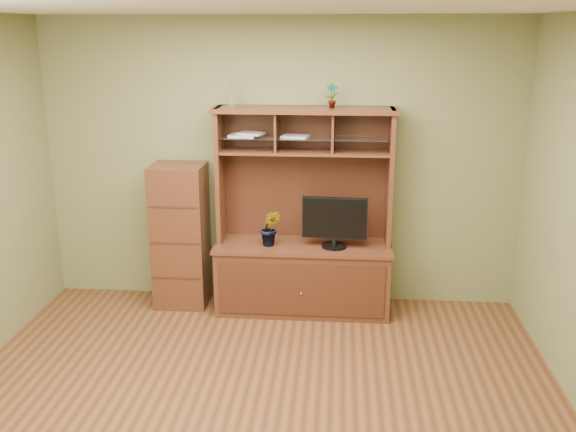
# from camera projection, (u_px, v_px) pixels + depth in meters

# --- Properties ---
(room) EXTENTS (4.54, 4.04, 2.74)m
(room) POSITION_uv_depth(u_px,v_px,m) (252.00, 226.00, 4.15)
(room) COLOR #4F2B16
(room) RESTS_ON ground
(media_hutch) EXTENTS (1.66, 0.61, 1.90)m
(media_hutch) POSITION_uv_depth(u_px,v_px,m) (303.00, 256.00, 6.01)
(media_hutch) COLOR #492314
(media_hutch) RESTS_ON room
(monitor) EXTENTS (0.59, 0.23, 0.47)m
(monitor) POSITION_uv_depth(u_px,v_px,m) (335.00, 221.00, 5.80)
(monitor) COLOR black
(monitor) RESTS_ON media_hutch
(orchid_plant) EXTENTS (0.20, 0.17, 0.34)m
(orchid_plant) POSITION_uv_depth(u_px,v_px,m) (271.00, 228.00, 5.87)
(orchid_plant) COLOR #2C5E20
(orchid_plant) RESTS_ON media_hutch
(top_plant) EXTENTS (0.12, 0.08, 0.22)m
(top_plant) POSITION_uv_depth(u_px,v_px,m) (332.00, 95.00, 5.65)
(top_plant) COLOR #2F6C25
(top_plant) RESTS_ON media_hutch
(reed_diffuser) EXTENTS (0.06, 0.06, 0.30)m
(reed_diffuser) POSITION_uv_depth(u_px,v_px,m) (231.00, 94.00, 5.72)
(reed_diffuser) COLOR silver
(reed_diffuser) RESTS_ON media_hutch
(magazines) EXTENTS (0.74, 0.23, 0.04)m
(magazines) POSITION_uv_depth(u_px,v_px,m) (263.00, 135.00, 5.80)
(magazines) COLOR silver
(magazines) RESTS_ON media_hutch
(side_cabinet) EXTENTS (0.49, 0.45, 1.37)m
(side_cabinet) POSITION_uv_depth(u_px,v_px,m) (181.00, 236.00, 6.09)
(side_cabinet) COLOR #492314
(side_cabinet) RESTS_ON room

